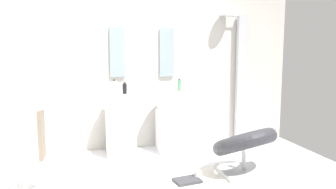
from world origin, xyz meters
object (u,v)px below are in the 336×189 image
object	(u,v)px
shower_column	(240,76)
pedestal_sink_left	(120,124)
lounge_chair	(244,146)
coffee_mug	(198,175)
pedestal_sink_right	(171,121)
soap_bottle_green	(179,86)
soap_bottle_black	(125,89)
towel_rack	(39,136)
soap_bottle_white	(114,86)
magazine_charcoal	(187,180)

from	to	relation	value
shower_column	pedestal_sink_left	bearing A→B (deg)	-172.97
lounge_chair	coffee_mug	bearing A→B (deg)	-177.15
pedestal_sink_right	soap_bottle_green	size ratio (longest dim) A/B	5.40
soap_bottle_black	soap_bottle_green	world-z (taller)	soap_bottle_green
pedestal_sink_left	coffee_mug	distance (m)	1.44
pedestal_sink_left	towel_rack	bearing A→B (deg)	-127.46
soap_bottle_white	lounge_chair	bearing A→B (deg)	-39.55
magazine_charcoal	soap_bottle_black	xyz separation A→B (m)	(-0.58, 1.07, 0.94)
lounge_chair	soap_bottle_white	distance (m)	1.97
coffee_mug	soap_bottle_green	xyz separation A→B (m)	(0.09, 1.12, 0.92)
lounge_chair	soap_bottle_white	xyz separation A→B (m)	(-1.44, 1.19, 0.63)
magazine_charcoal	lounge_chair	bearing A→B (deg)	-3.08
soap_bottle_black	soap_bottle_white	size ratio (longest dim) A/B	0.87
soap_bottle_green	coffee_mug	bearing A→B (deg)	-94.38
shower_column	coffee_mug	xyz separation A→B (m)	(-1.18, -1.38, -1.02)
pedestal_sink_left	magazine_charcoal	bearing A→B (deg)	-61.88
pedestal_sink_left	lounge_chair	bearing A→B (deg)	-38.99
shower_column	lounge_chair	bearing A→B (deg)	-113.43
lounge_chair	magazine_charcoal	distance (m)	0.81
soap_bottle_green	soap_bottle_black	bearing A→B (deg)	-172.97
pedestal_sink_left	magazine_charcoal	world-z (taller)	pedestal_sink_left
magazine_charcoal	soap_bottle_green	world-z (taller)	soap_bottle_green
coffee_mug	soap_bottle_white	bearing A→B (deg)	124.89
pedestal_sink_right	soap_bottle_white	world-z (taller)	soap_bottle_white
pedestal_sink_right	soap_bottle_black	world-z (taller)	soap_bottle_black
soap_bottle_white	soap_bottle_black	bearing A→B (deg)	-57.06
magazine_charcoal	towel_rack	bearing A→B (deg)	169.96
coffee_mug	lounge_chair	bearing A→B (deg)	2.85
pedestal_sink_left	pedestal_sink_right	bearing A→B (deg)	0.00
soap_bottle_black	pedestal_sink_right	bearing A→B (deg)	9.84
towel_rack	pedestal_sink_right	bearing A→B (deg)	35.49
towel_rack	soap_bottle_green	xyz separation A→B (m)	(1.77, 1.16, 0.35)
pedestal_sink_left	soap_bottle_black	xyz separation A→B (m)	(0.06, -0.12, 0.52)
coffee_mug	soap_bottle_green	world-z (taller)	soap_bottle_green
lounge_chair	pedestal_sink_left	bearing A→B (deg)	141.01
pedestal_sink_left	soap_bottle_green	distance (m)	1.02
pedestal_sink_left	soap_bottle_white	size ratio (longest dim) A/B	5.46
shower_column	towel_rack	bearing A→B (deg)	-153.57
lounge_chair	soap_bottle_black	world-z (taller)	soap_bottle_black
coffee_mug	soap_bottle_black	xyz separation A→B (m)	(-0.72, 1.02, 0.91)
coffee_mug	towel_rack	bearing A→B (deg)	-178.60
pedestal_sink_right	soap_bottle_white	size ratio (longest dim) A/B	5.46
pedestal_sink_left	lounge_chair	world-z (taller)	pedestal_sink_left
towel_rack	coffee_mug	xyz separation A→B (m)	(1.69, 0.04, -0.57)
shower_column	soap_bottle_white	distance (m)	2.04
pedestal_sink_right	lounge_chair	size ratio (longest dim) A/B	0.97
soap_bottle_black	coffee_mug	bearing A→B (deg)	-54.74
soap_bottle_green	towel_rack	bearing A→B (deg)	-146.77
lounge_chair	magazine_charcoal	world-z (taller)	lounge_chair
pedestal_sink_right	coffee_mug	world-z (taller)	pedestal_sink_right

